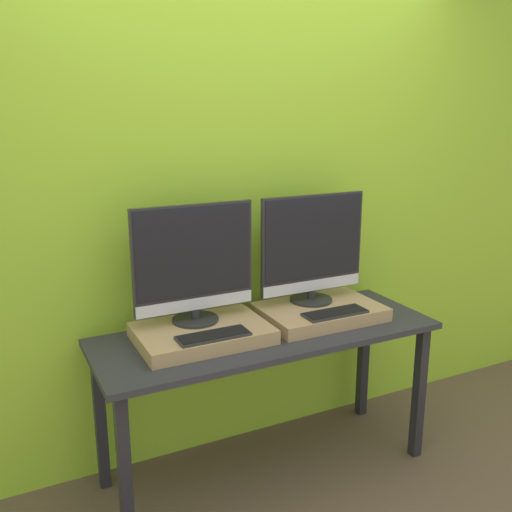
% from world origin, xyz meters
% --- Properties ---
extents(ground_plane, '(12.00, 12.00, 0.00)m').
position_xyz_m(ground_plane, '(0.00, 0.00, 0.00)').
color(ground_plane, brown).
extents(wall_back, '(8.00, 0.04, 2.60)m').
position_xyz_m(wall_back, '(0.00, 0.66, 1.30)').
color(wall_back, '#9ED12D').
rests_on(wall_back, ground_plane).
extents(workbench, '(1.65, 0.59, 0.75)m').
position_xyz_m(workbench, '(0.00, 0.30, 0.67)').
color(workbench, '#2D2D33').
rests_on(workbench, ground_plane).
extents(wooden_riser_left, '(0.59, 0.41, 0.07)m').
position_xyz_m(wooden_riser_left, '(-0.32, 0.33, 0.79)').
color(wooden_riser_left, tan).
rests_on(wooden_riser_left, workbench).
extents(monitor_left, '(0.57, 0.22, 0.55)m').
position_xyz_m(monitor_left, '(-0.32, 0.41, 1.10)').
color(monitor_left, '#282828').
rests_on(monitor_left, wooden_riser_left).
extents(keyboard_left, '(0.32, 0.12, 0.01)m').
position_xyz_m(keyboard_left, '(-0.32, 0.19, 0.83)').
color(keyboard_left, '#2D2D2D').
rests_on(keyboard_left, wooden_riser_left).
extents(wooden_riser_right, '(0.59, 0.41, 0.07)m').
position_xyz_m(wooden_riser_right, '(0.32, 0.33, 0.79)').
color(wooden_riser_right, tan).
rests_on(wooden_riser_right, workbench).
extents(monitor_right, '(0.57, 0.22, 0.55)m').
position_xyz_m(monitor_right, '(0.32, 0.41, 1.10)').
color(monitor_right, '#282828').
rests_on(monitor_right, wooden_riser_right).
extents(keyboard_right, '(0.32, 0.12, 0.01)m').
position_xyz_m(keyboard_right, '(0.32, 0.19, 0.83)').
color(keyboard_right, '#2D2D2D').
rests_on(keyboard_right, wooden_riser_right).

